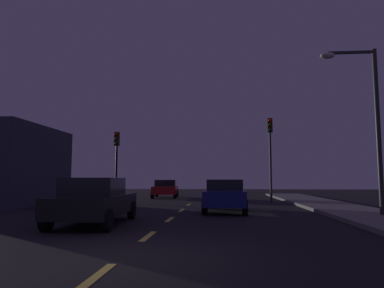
{
  "coord_description": "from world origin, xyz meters",
  "views": [
    {
      "loc": [
        1.88,
        -6.49,
        1.45
      ],
      "look_at": [
        0.24,
        13.29,
        3.45
      ],
      "focal_mm": 32.96,
      "sensor_mm": 36.0,
      "label": 1
    }
  ],
  "objects_px": {
    "traffic_signal_left": "(117,152)",
    "traffic_signal_right": "(270,144)",
    "street_lamp_right": "(367,113)",
    "car_oncoming_far": "(166,188)",
    "car_stopped_ahead": "(225,195)",
    "car_adjacent_lane": "(95,201)"
  },
  "relations": [
    {
      "from": "traffic_signal_right",
      "to": "car_stopped_ahead",
      "type": "height_order",
      "value": "traffic_signal_right"
    },
    {
      "from": "traffic_signal_right",
      "to": "street_lamp_right",
      "type": "height_order",
      "value": "street_lamp_right"
    },
    {
      "from": "street_lamp_right",
      "to": "car_oncoming_far",
      "type": "bearing_deg",
      "value": 124.86
    },
    {
      "from": "traffic_signal_right",
      "to": "car_oncoming_far",
      "type": "bearing_deg",
      "value": 142.2
    },
    {
      "from": "traffic_signal_left",
      "to": "car_stopped_ahead",
      "type": "bearing_deg",
      "value": -40.77
    },
    {
      "from": "car_oncoming_far",
      "to": "car_stopped_ahead",
      "type": "bearing_deg",
      "value": -68.61
    },
    {
      "from": "car_stopped_ahead",
      "to": "car_oncoming_far",
      "type": "bearing_deg",
      "value": 111.39
    },
    {
      "from": "car_adjacent_lane",
      "to": "car_oncoming_far",
      "type": "bearing_deg",
      "value": 91.15
    },
    {
      "from": "traffic_signal_left",
      "to": "traffic_signal_right",
      "type": "height_order",
      "value": "traffic_signal_right"
    },
    {
      "from": "car_oncoming_far",
      "to": "street_lamp_right",
      "type": "xyz_separation_m",
      "value": [
        10.0,
        -14.36,
        3.23
      ]
    },
    {
      "from": "car_adjacent_lane",
      "to": "street_lamp_right",
      "type": "bearing_deg",
      "value": 13.99
    },
    {
      "from": "traffic_signal_right",
      "to": "street_lamp_right",
      "type": "relative_size",
      "value": 0.82
    },
    {
      "from": "traffic_signal_right",
      "to": "car_oncoming_far",
      "type": "xyz_separation_m",
      "value": [
        -7.52,
        5.83,
        -2.95
      ]
    },
    {
      "from": "car_adjacent_lane",
      "to": "traffic_signal_right",
      "type": "bearing_deg",
      "value": 56.72
    },
    {
      "from": "traffic_signal_left",
      "to": "traffic_signal_right",
      "type": "relative_size",
      "value": 0.85
    },
    {
      "from": "traffic_signal_left",
      "to": "street_lamp_right",
      "type": "distance_m",
      "value": 14.98
    },
    {
      "from": "car_stopped_ahead",
      "to": "street_lamp_right",
      "type": "bearing_deg",
      "value": -25.48
    },
    {
      "from": "traffic_signal_left",
      "to": "car_stopped_ahead",
      "type": "distance_m",
      "value": 9.45
    },
    {
      "from": "car_stopped_ahead",
      "to": "traffic_signal_right",
      "type": "bearing_deg",
      "value": 64.1
    },
    {
      "from": "car_stopped_ahead",
      "to": "car_oncoming_far",
      "type": "distance_m",
      "value": 12.67
    },
    {
      "from": "traffic_signal_left",
      "to": "car_adjacent_lane",
      "type": "xyz_separation_m",
      "value": [
        2.63,
        -10.93,
        -2.42
      ]
    },
    {
      "from": "car_stopped_ahead",
      "to": "car_adjacent_lane",
      "type": "distance_m",
      "value": 6.56
    }
  ]
}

